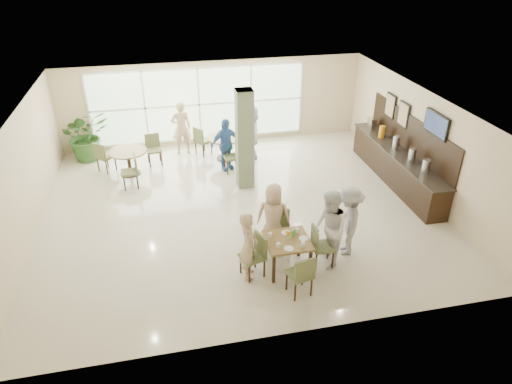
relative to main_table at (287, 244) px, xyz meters
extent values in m
plane|color=beige|center=(-0.55, 2.71, -0.65)|extent=(10.00, 10.00, 0.00)
plane|color=white|center=(-0.55, 2.71, 2.15)|extent=(10.00, 10.00, 0.00)
plane|color=beige|center=(-0.55, 7.21, 0.75)|extent=(10.00, 0.00, 10.00)
plane|color=beige|center=(-0.55, -1.79, 0.75)|extent=(10.00, 0.00, 10.00)
plane|color=beige|center=(-5.55, 2.71, 0.75)|extent=(0.00, 9.00, 9.00)
plane|color=beige|center=(4.45, 2.71, 0.75)|extent=(0.00, 9.00, 9.00)
plane|color=silver|center=(-1.05, 7.18, 0.75)|extent=(7.00, 0.00, 7.00)
cube|color=#5C6949|center=(-0.15, 3.91, 0.75)|extent=(0.45, 0.45, 2.80)
cube|color=brown|center=(0.00, 0.00, 0.07)|extent=(0.91, 0.91, 0.05)
cube|color=black|center=(-0.38, -0.38, -0.30)|extent=(0.06, 0.06, 0.70)
cube|color=black|center=(0.38, -0.38, -0.30)|extent=(0.06, 0.06, 0.70)
cube|color=black|center=(-0.38, 0.38, -0.30)|extent=(0.06, 0.06, 0.70)
cube|color=black|center=(0.38, 0.38, -0.30)|extent=(0.06, 0.06, 0.70)
cylinder|color=brown|center=(-3.39, 5.34, 0.08)|extent=(1.11, 1.11, 0.04)
cylinder|color=black|center=(-3.39, 5.34, -0.30)|extent=(0.10, 0.10, 0.71)
cylinder|color=black|center=(-3.39, 5.34, -0.64)|extent=(0.60, 0.60, 0.03)
cylinder|color=brown|center=(-0.41, 5.80, 0.08)|extent=(1.14, 1.14, 0.04)
cylinder|color=black|center=(-0.41, 5.80, -0.30)|extent=(0.10, 0.10, 0.71)
cylinder|color=black|center=(-0.41, 5.80, -0.64)|extent=(0.60, 0.60, 0.03)
cylinder|color=white|center=(-0.26, -0.21, 0.15)|extent=(0.08, 0.08, 0.10)
cylinder|color=white|center=(0.27, 0.21, 0.15)|extent=(0.08, 0.08, 0.10)
cylinder|color=white|center=(-0.33, 0.18, 0.15)|extent=(0.08, 0.08, 0.10)
cylinder|color=white|center=(0.24, -0.29, 0.15)|extent=(0.08, 0.08, 0.10)
cylinder|color=white|center=(-0.06, -0.31, 0.11)|extent=(0.20, 0.20, 0.01)
cylinder|color=white|center=(0.03, 0.25, 0.11)|extent=(0.20, 0.20, 0.01)
cylinder|color=white|center=(0.33, -0.04, 0.11)|extent=(0.20, 0.20, 0.01)
cylinder|color=#99B27F|center=(0.00, 0.00, 0.16)|extent=(0.07, 0.07, 0.12)
sphere|color=orange|center=(0.03, 0.00, 0.27)|extent=(0.07, 0.07, 0.07)
sphere|color=orange|center=(-0.02, 0.03, 0.27)|extent=(0.07, 0.07, 0.07)
sphere|color=orange|center=(-0.01, -0.03, 0.27)|extent=(0.07, 0.07, 0.07)
cube|color=green|center=(0.15, 0.10, 0.17)|extent=(0.10, 0.07, 0.15)
cube|color=black|center=(4.13, 3.21, -0.20)|extent=(0.60, 4.60, 0.90)
cube|color=black|center=(4.13, 3.21, 0.27)|extent=(0.64, 4.70, 0.04)
cube|color=black|center=(4.42, 3.21, 0.80)|extent=(0.04, 4.60, 1.00)
cylinder|color=silver|center=(4.13, 1.81, 0.49)|extent=(0.20, 0.20, 0.40)
cylinder|color=silver|center=(4.13, 2.51, 0.49)|extent=(0.20, 0.20, 0.40)
cylinder|color=silver|center=(4.13, 3.41, 0.49)|extent=(0.20, 0.20, 0.40)
cylinder|color=orange|center=(4.13, 4.31, 0.47)|extent=(0.18, 0.18, 0.36)
cube|color=silver|center=(4.13, 5.01, 0.47)|extent=(0.18, 0.30, 0.36)
cube|color=black|center=(4.39, 2.11, 1.50)|extent=(0.06, 1.00, 0.58)
cube|color=#7F99CC|center=(4.37, 2.11, 1.50)|extent=(0.01, 0.92, 0.50)
cube|color=black|center=(4.40, 3.71, 1.20)|extent=(0.04, 0.55, 0.70)
cube|color=olive|center=(4.38, 3.71, 1.20)|extent=(0.01, 0.47, 0.62)
cube|color=black|center=(4.40, 4.51, 1.20)|extent=(0.04, 0.55, 0.70)
cube|color=olive|center=(4.38, 4.51, 1.20)|extent=(0.01, 0.47, 0.62)
imported|color=#2F5A24|center=(-4.68, 6.71, 0.16)|extent=(1.87, 1.87, 1.61)
imported|color=tan|center=(-0.84, -0.06, 0.11)|extent=(0.46, 0.62, 1.53)
imported|color=tan|center=(-0.09, 0.87, 0.14)|extent=(0.87, 0.67, 1.58)
imported|color=white|center=(0.89, -0.02, 0.23)|extent=(0.68, 0.87, 1.77)
imported|color=#9D9D9F|center=(1.45, 0.31, 0.18)|extent=(0.89, 1.20, 1.66)
imported|color=#3869A8|center=(-0.52, 5.05, 0.15)|extent=(1.07, 0.81, 1.61)
imported|color=white|center=(0.41, 5.77, 0.21)|extent=(0.70, 1.61, 1.73)
imported|color=tan|center=(-1.72, 6.51, 0.23)|extent=(0.68, 0.49, 1.76)
camera|label=1|loc=(-2.28, -7.45, 5.58)|focal=32.00mm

